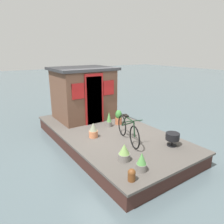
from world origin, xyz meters
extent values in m
plane|color=#4C5B60|center=(0.00, 0.00, 0.00)|extent=(60.00, 60.00, 0.00)
cube|color=#4C4742|center=(0.00, 0.00, 0.42)|extent=(5.69, 2.94, 0.06)
cube|color=#381E19|center=(0.00, 0.00, 0.20)|extent=(5.58, 2.88, 0.39)
cube|color=brown|center=(1.75, 0.00, 1.38)|extent=(1.66, 2.02, 1.85)
cube|color=#28282B|center=(1.75, 0.00, 2.35)|extent=(1.86, 2.22, 0.10)
cube|color=maroon|center=(0.90, 0.00, 1.30)|extent=(0.04, 0.60, 1.70)
cube|color=maroon|center=(0.89, 0.00, 1.35)|extent=(0.03, 0.72, 1.80)
cube|color=maroon|center=(0.90, -0.61, 1.70)|extent=(0.03, 0.44, 0.52)
cube|color=maroon|center=(0.90, 0.61, 1.70)|extent=(0.03, 0.44, 0.52)
torus|color=black|center=(-1.45, 0.12, 0.77)|extent=(0.62, 0.22, 0.64)
torus|color=black|center=(-0.53, -0.16, 0.77)|extent=(0.62, 0.22, 0.64)
cylinder|color=black|center=(-0.95, -0.03, 0.98)|extent=(0.87, 0.30, 0.44)
cylinder|color=black|center=(-1.10, 0.02, 1.16)|extent=(0.56, 0.20, 0.06)
cylinder|color=black|center=(-0.67, -0.11, 0.96)|extent=(0.33, 0.13, 0.40)
cylinder|color=black|center=(-1.41, 0.11, 0.98)|extent=(0.12, 0.07, 0.41)
cube|color=black|center=(-0.82, -0.07, 1.18)|extent=(0.22, 0.15, 0.06)
cylinder|color=black|center=(-1.37, 0.10, 1.21)|extent=(0.17, 0.49, 0.02)
cylinder|color=#C6754C|center=(-0.16, 0.66, 0.56)|extent=(0.27, 0.27, 0.21)
cone|color=gray|center=(-0.16, 0.66, 0.78)|extent=(0.24, 0.24, 0.25)
cylinder|color=slate|center=(0.34, -0.25, 0.54)|extent=(0.18, 0.18, 0.17)
cone|color=#4C8942|center=(0.34, -0.25, 0.80)|extent=(0.16, 0.16, 0.35)
cylinder|color=slate|center=(-2.38, 0.71, 0.54)|extent=(0.24, 0.24, 0.17)
cone|color=#4C8942|center=(-2.38, 0.71, 0.75)|extent=(0.21, 0.21, 0.26)
cylinder|color=slate|center=(-1.80, 0.74, 0.54)|extent=(0.29, 0.29, 0.17)
cone|color=#70934C|center=(-1.80, 0.74, 0.75)|extent=(0.26, 0.26, 0.25)
cylinder|color=#B2603D|center=(0.35, -0.66, 0.57)|extent=(0.24, 0.24, 0.24)
ellipsoid|color=#387533|center=(0.35, -0.66, 0.81)|extent=(0.23, 0.23, 0.33)
cylinder|color=black|center=(-1.92, -0.85, 0.73)|extent=(0.38, 0.38, 0.19)
cylinder|color=black|center=(-1.92, -0.85, 0.54)|extent=(0.04, 0.04, 0.18)
cylinder|color=black|center=(-1.92, -0.85, 0.46)|extent=(0.27, 0.27, 0.02)
cylinder|color=brown|center=(-2.53, 1.12, 0.54)|extent=(0.16, 0.16, 0.18)
sphere|color=brown|center=(-2.53, 1.12, 0.64)|extent=(0.17, 0.17, 0.17)
camera|label=1|loc=(-5.32, 3.52, 3.00)|focal=33.29mm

